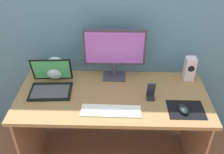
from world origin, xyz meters
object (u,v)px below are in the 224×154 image
object	(u,v)px
monitor	(115,51)
speaker_right	(190,69)
keyboard_external	(111,111)
mouse	(183,109)
phone_in_dock	(151,93)
fishbowl	(55,68)
laptop	(51,84)

from	to	relation	value
monitor	speaker_right	bearing A→B (deg)	-0.65
monitor	keyboard_external	xyz separation A→B (m)	(-0.02, -0.42, -0.23)
keyboard_external	mouse	world-z (taller)	mouse
phone_in_dock	mouse	bearing A→B (deg)	-33.49
monitor	keyboard_external	world-z (taller)	monitor
speaker_right	mouse	distance (m)	0.42
fishbowl	keyboard_external	distance (m)	0.62
laptop	fishbowl	bearing A→B (deg)	88.79
monitor	speaker_right	xyz separation A→B (m)	(0.59, -0.01, -0.14)
monitor	mouse	world-z (taller)	monitor
mouse	phone_in_dock	xyz separation A→B (m)	(-0.21, 0.14, 0.03)
mouse	phone_in_dock	bearing A→B (deg)	136.65
laptop	phone_in_dock	distance (m)	0.75
fishbowl	speaker_right	bearing A→B (deg)	0.14
phone_in_dock	keyboard_external	bearing A→B (deg)	-151.82
laptop	keyboard_external	world-z (taller)	laptop
keyboard_external	monitor	bearing A→B (deg)	88.81
fishbowl	keyboard_external	size ratio (longest dim) A/B	0.44
laptop	mouse	world-z (taller)	laptop
monitor	laptop	size ratio (longest dim) A/B	1.48
keyboard_external	phone_in_dock	distance (m)	0.32
keyboard_external	speaker_right	bearing A→B (deg)	35.07
laptop	fishbowl	world-z (taller)	laptop
monitor	speaker_right	size ratio (longest dim) A/B	2.49
phone_in_dock	monitor	bearing A→B (deg)	134.93
speaker_right	keyboard_external	distance (m)	0.74
fishbowl	keyboard_external	world-z (taller)	fishbowl
fishbowl	monitor	bearing A→B (deg)	1.14
fishbowl	mouse	distance (m)	1.03
monitor	phone_in_dock	bearing A→B (deg)	-45.07
keyboard_external	phone_in_dock	xyz separation A→B (m)	(0.28, 0.15, 0.04)
speaker_right	keyboard_external	size ratio (longest dim) A/B	0.47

